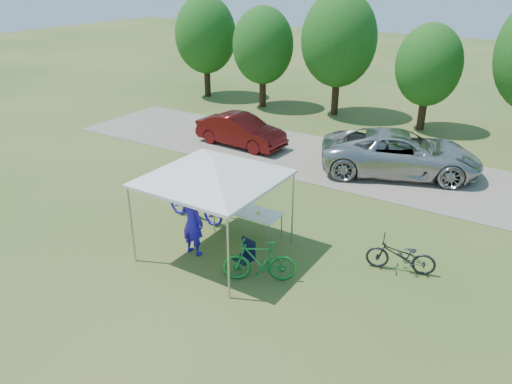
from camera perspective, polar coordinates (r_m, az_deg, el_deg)
ground at (r=13.60m, az=-4.59°, el=-6.79°), size 100.00×100.00×0.00m
gravel_strip at (r=19.90m, az=9.30°, el=3.42°), size 24.00×5.00×0.02m
canopy at (r=12.44m, az=-4.99°, el=3.72°), size 4.53×4.53×3.00m
treeline at (r=24.66m, az=15.14°, el=15.45°), size 24.89×4.28×6.30m
folding_table at (r=13.99m, az=-1.00°, el=-2.23°), size 1.94×0.81×0.80m
folding_chair at (r=12.49m, az=-1.12°, el=-7.05°), size 0.52×0.54×0.87m
cooler at (r=14.09m, az=-2.31°, el=-1.10°), size 0.45×0.31×0.32m
ice_cream_cup at (r=13.72m, az=0.25°, el=-2.41°), size 0.09×0.09×0.07m
cyclist at (r=13.16m, az=-7.29°, el=-3.47°), size 0.68×0.46×1.83m
bike_blue at (r=15.07m, az=-6.92°, el=-1.31°), size 2.04×0.75×1.07m
bike_green at (r=12.13m, az=0.40°, el=-7.89°), size 1.83×1.35×1.09m
bike_dark at (r=13.03m, az=16.22°, el=-7.00°), size 1.80×1.00×0.90m
minivan at (r=18.99m, az=16.16°, el=4.31°), size 6.26×4.55×1.58m
sedan at (r=21.29m, az=-1.74°, el=7.03°), size 4.05×1.61×1.31m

